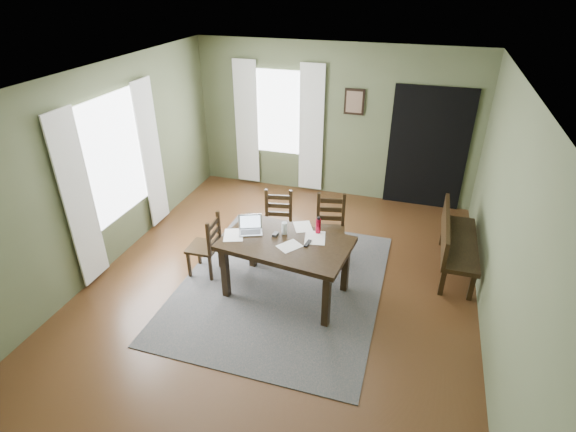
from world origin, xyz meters
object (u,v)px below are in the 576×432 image
(chair_back_right, at_px, (330,229))
(water_bottle, at_px, (318,226))
(chair_end, at_px, (206,246))
(bench, at_px, (454,239))
(laptop, at_px, (250,227))
(chair_back_left, at_px, (277,224))
(dining_table, at_px, (286,248))

(chair_back_right, distance_m, water_bottle, 0.80)
(chair_end, relative_size, bench, 0.61)
(chair_end, height_order, laptop, laptop)
(chair_back_left, distance_m, chair_back_right, 0.77)
(chair_back_left, relative_size, chair_back_right, 0.99)
(chair_back_left, distance_m, water_bottle, 1.04)
(laptop, xyz_separation_m, water_bottle, (0.83, 0.21, 0.05))
(laptop, bearing_deg, dining_table, -34.12)
(water_bottle, bearing_deg, chair_end, -171.86)
(laptop, bearing_deg, chair_back_left, 61.31)
(chair_end, distance_m, water_bottle, 1.57)
(chair_back_right, xyz_separation_m, bench, (1.69, 0.20, 0.02))
(bench, relative_size, laptop, 4.06)
(chair_back_left, xyz_separation_m, bench, (2.45, 0.29, 0.03))
(laptop, relative_size, water_bottle, 1.59)
(chair_back_right, distance_m, laptop, 1.29)
(dining_table, xyz_separation_m, chair_end, (-1.16, 0.11, -0.26))
(chair_back_left, relative_size, water_bottle, 4.18)
(dining_table, relative_size, chair_end, 1.86)
(chair_back_right, height_order, water_bottle, water_bottle)
(chair_end, bearing_deg, laptop, 88.27)
(bench, distance_m, water_bottle, 1.96)
(bench, bearing_deg, dining_table, 120.36)
(chair_back_left, bearing_deg, water_bottle, -48.93)
(chair_back_left, relative_size, bench, 0.65)
(chair_back_left, height_order, water_bottle, water_bottle)
(bench, height_order, water_bottle, water_bottle)
(chair_back_left, height_order, bench, chair_back_left)
(bench, distance_m, laptop, 2.79)
(chair_end, relative_size, laptop, 2.49)
(chair_end, distance_m, laptop, 0.77)
(dining_table, xyz_separation_m, bench, (2.04, 1.19, -0.20))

